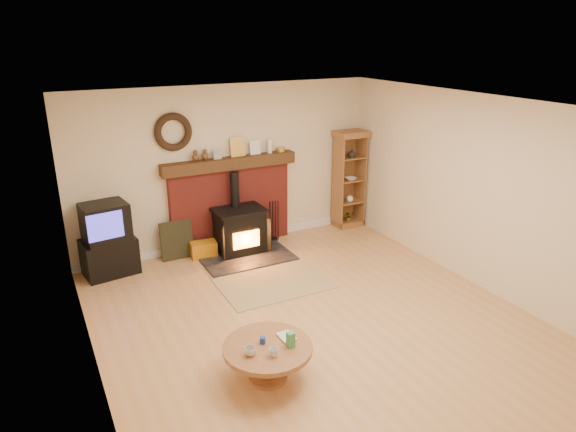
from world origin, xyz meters
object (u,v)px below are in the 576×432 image
tv_unit (108,241)px  coffee_table (268,352)px  wood_stove (240,232)px  curio_cabinet (348,179)px

tv_unit → coffee_table: tv_unit is taller
wood_stove → coffee_table: wood_stove is taller
curio_cabinet → tv_unit: bearing=-178.9°
wood_stove → curio_cabinet: size_ratio=0.81×
curio_cabinet → coffee_table: 4.64m
wood_stove → tv_unit: 1.98m
tv_unit → coffee_table: 3.41m
tv_unit → wood_stove: bearing=-5.6°
tv_unit → curio_cabinet: size_ratio=0.62×
coffee_table → curio_cabinet: bearing=46.4°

